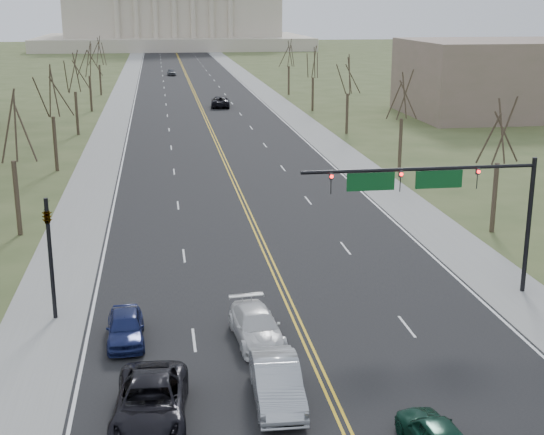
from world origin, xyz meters
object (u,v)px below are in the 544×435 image
object	(u,v)px
signal_left	(50,245)
car_far_nb	(220,102)
car_sb_outer_lead	(150,402)
car_sb_outer_second	(125,327)
car_sb_inner_lead	(277,382)
signal_mast	(437,189)
car_sb_inner_second	(256,326)
car_far_sb	(171,72)

from	to	relation	value
signal_left	car_far_nb	xyz separation A→B (m)	(14.39, 76.37, -2.91)
car_sb_outer_lead	car_sb_outer_second	world-z (taller)	car_sb_outer_lead
car_sb_inner_lead	car_far_nb	xyz separation A→B (m)	(5.03, 85.87, -0.02)
signal_mast	car_sb_inner_second	world-z (taller)	signal_mast
car_sb_inner_second	car_sb_outer_second	world-z (taller)	car_sb_inner_second
car_sb_outer_lead	car_sb_inner_second	bearing A→B (deg)	56.91
car_sb_inner_lead	car_far_nb	bearing A→B (deg)	88.39
car_sb_inner_lead	car_sb_inner_second	xyz separation A→B (m)	(-0.07, 5.50, -0.11)
car_sb_inner_lead	car_sb_inner_second	size ratio (longest dim) A/B	1.02
signal_mast	car_far_nb	xyz separation A→B (m)	(-4.55, 76.37, -4.95)
car_far_nb	car_far_sb	size ratio (longest dim) A/B	1.42
signal_left	car_far_sb	distance (m)	129.22
car_sb_outer_second	car_far_sb	size ratio (longest dim) A/B	1.02
car_far_nb	car_far_sb	world-z (taller)	car_far_nb
car_sb_inner_second	car_far_nb	bearing A→B (deg)	81.74
signal_left	car_sb_outer_second	bearing A→B (deg)	-42.72
car_sb_outer_lead	car_far_sb	xyz separation A→B (m)	(3.75, 139.16, -0.10)
car_far_sb	car_far_nb	bearing A→B (deg)	-86.62
signal_left	car_sb_outer_second	distance (m)	5.60
signal_mast	car_sb_outer_second	world-z (taller)	signal_mast
signal_left	car_far_nb	bearing A→B (deg)	79.33
car_sb_outer_lead	car_sb_outer_second	distance (m)	7.13
signal_mast	car_sb_outer_second	xyz separation A→B (m)	(-15.47, -3.21, -5.05)
car_far_nb	car_far_sb	distance (m)	52.89
car_sb_inner_lead	car_sb_outer_second	distance (m)	8.61
signal_left	car_far_nb	size ratio (longest dim) A/B	1.05
signal_mast	car_sb_outer_lead	distance (m)	18.30
car_sb_outer_lead	car_far_sb	bearing A→B (deg)	92.15
signal_mast	car_sb_inner_second	size ratio (longest dim) A/B	2.49
signal_left	car_sb_outer_lead	world-z (taller)	signal_left
signal_left	car_sb_outer_lead	size ratio (longest dim) A/B	1.06
car_far_sb	signal_mast	bearing A→B (deg)	-88.47
signal_mast	signal_left	size ratio (longest dim) A/B	2.02
car_far_nb	car_sb_outer_lead	bearing A→B (deg)	88.36
car_sb_inner_lead	car_sb_outer_lead	bearing A→B (deg)	-169.29
signal_left	car_sb_inner_lead	xyz separation A→B (m)	(9.36, -9.49, -2.88)
car_sb_outer_second	car_far_nb	bearing A→B (deg)	80.25
car_sb_inner_lead	car_sb_inner_second	distance (m)	5.50
car_sb_inner_lead	car_sb_outer_second	xyz separation A→B (m)	(-5.89, 6.29, -0.12)
signal_left	car_sb_inner_lead	bearing A→B (deg)	-45.41
car_sb_outer_lead	car_sb_inner_second	xyz separation A→B (m)	(4.67, 6.25, -0.08)
signal_mast	car_sb_outer_lead	bearing A→B (deg)	-144.45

